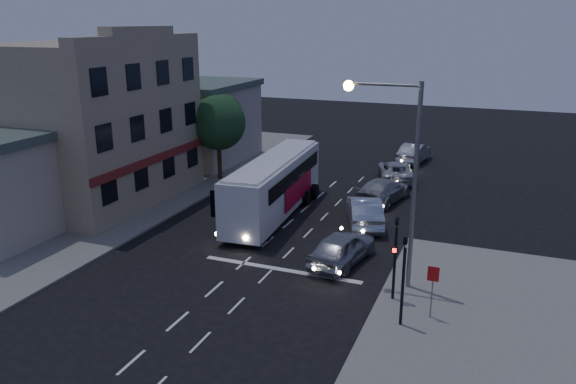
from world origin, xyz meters
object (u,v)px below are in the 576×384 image
at_px(traffic_signal_side, 404,270).
at_px(tour_bus, 274,184).
at_px(regulatory_sign, 433,284).
at_px(car_suv, 342,248).
at_px(car_sedan_b, 383,190).
at_px(traffic_signal_main, 395,248).
at_px(car_extra, 414,153).
at_px(street_tree, 218,120).
at_px(car_sedan_c, 396,171).
at_px(car_sedan_a, 365,211).
at_px(streetlight, 400,162).

bearing_deg(traffic_signal_side, tour_bus, 132.81).
distance_m(traffic_signal_side, regulatory_sign, 1.61).
distance_m(car_suv, car_sedan_b, 10.38).
distance_m(car_suv, traffic_signal_main, 4.63).
xyz_separation_m(car_suv, car_extra, (-0.08, 22.08, -0.01)).
bearing_deg(traffic_signal_side, car_extra, 98.20).
height_order(car_sedan_b, street_tree, street_tree).
height_order(car_sedan_b, car_extra, car_extra).
height_order(tour_bus, street_tree, street_tree).
xyz_separation_m(car_sedan_c, regulatory_sign, (5.25, -19.95, 0.87)).
relative_size(car_sedan_a, traffic_signal_side, 1.24).
height_order(tour_bus, car_sedan_c, tour_bus).
xyz_separation_m(car_sedan_c, traffic_signal_main, (3.55, -18.94, 1.70)).
bearing_deg(tour_bus, car_sedan_c, 59.05).
relative_size(car_sedan_b, regulatory_sign, 2.45).
relative_size(car_suv, regulatory_sign, 2.16).
bearing_deg(regulatory_sign, car_sedan_b, 109.28).
distance_m(tour_bus, traffic_signal_side, 14.23).
bearing_deg(car_sedan_b, street_tree, 7.12).
bearing_deg(street_tree, car_sedan_c, 20.94).
height_order(car_sedan_a, street_tree, street_tree).
height_order(car_sedan_a, regulatory_sign, regulatory_sign).
bearing_deg(traffic_signal_side, car_sedan_c, 101.49).
height_order(car_extra, streetlight, streetlight).
xyz_separation_m(car_extra, traffic_signal_side, (3.90, -27.08, 1.62)).
bearing_deg(car_sedan_b, car_suv, 102.23).
relative_size(car_sedan_a, traffic_signal_main, 1.24).
distance_m(car_sedan_a, traffic_signal_main, 9.50).
height_order(car_sedan_b, streetlight, streetlight).
bearing_deg(streetlight, street_tree, 140.49).
bearing_deg(car_sedan_a, car_extra, -110.16).
height_order(car_extra, traffic_signal_side, traffic_signal_side).
distance_m(tour_bus, regulatory_sign, 14.27).
bearing_deg(car_extra, car_sedan_b, 96.03).
bearing_deg(car_extra, car_sedan_c, 93.48).
bearing_deg(car_sedan_c, car_suv, 75.14).
bearing_deg(car_sedan_c, street_tree, 4.51).
bearing_deg(traffic_signal_side, regulatory_sign, 43.92).
height_order(traffic_signal_side, street_tree, street_tree).
height_order(regulatory_sign, streetlight, streetlight).
xyz_separation_m(car_extra, traffic_signal_main, (3.20, -25.10, 1.62)).
xyz_separation_m(car_sedan_c, traffic_signal_side, (4.25, -20.91, 1.70)).
height_order(car_suv, traffic_signal_side, traffic_signal_side).
distance_m(traffic_signal_main, regulatory_sign, 2.14).
xyz_separation_m(tour_bus, traffic_signal_side, (9.67, -10.43, 0.48)).
xyz_separation_m(car_sedan_a, regulatory_sign, (5.11, -9.74, 0.76)).
relative_size(car_suv, car_sedan_a, 0.93).
bearing_deg(regulatory_sign, street_tree, 138.92).
distance_m(streetlight, street_tree, 20.19).
bearing_deg(car_sedan_a, traffic_signal_main, 91.90).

